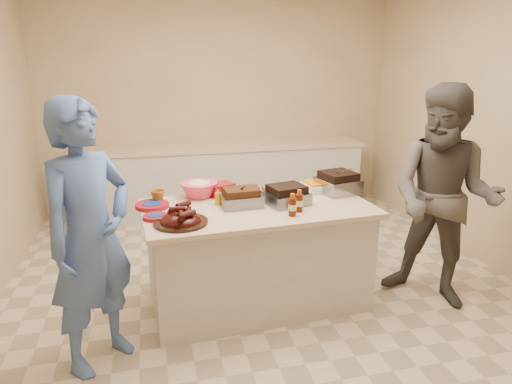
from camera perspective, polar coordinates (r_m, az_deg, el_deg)
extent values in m
cube|color=#47230F|center=(3.59, -1.85, -1.78)|extent=(0.32, 0.26, 0.09)
cube|color=black|center=(3.65, 3.83, -1.49)|extent=(0.37, 0.33, 0.10)
cube|color=gray|center=(4.02, 10.16, -0.03)|extent=(0.37, 0.37, 0.12)
cylinder|color=silver|center=(3.96, -0.49, -0.03)|extent=(0.32, 0.32, 0.05)
cube|color=orange|center=(4.06, 8.20, 0.24)|extent=(0.35, 0.27, 0.09)
cylinder|color=#451904|center=(3.39, 4.55, -2.98)|extent=(0.06, 0.06, 0.17)
cylinder|color=#451904|center=(3.49, 5.38, -2.43)|extent=(0.06, 0.06, 0.17)
cylinder|color=#DB9808|center=(3.64, -4.75, -1.59)|extent=(0.05, 0.05, 0.13)
imported|color=silver|center=(3.79, -2.43, -0.81)|extent=(0.14, 0.05, 0.14)
cylinder|color=maroon|center=(3.66, -12.83, -1.87)|extent=(0.28, 0.28, 0.03)
cylinder|color=maroon|center=(3.40, -12.44, -3.26)|extent=(0.20, 0.20, 0.03)
imported|color=#A05911|center=(3.75, -12.12, -1.34)|extent=(0.12, 0.11, 0.11)
cube|color=maroon|center=(3.89, -4.40, -0.37)|extent=(0.25, 0.22, 0.10)
imported|color=#4664A6|center=(3.47, -18.47, -19.13)|extent=(1.71, 1.70, 0.42)
imported|color=#53504B|center=(4.25, 21.03, -12.36)|extent=(1.92, 1.85, 0.68)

